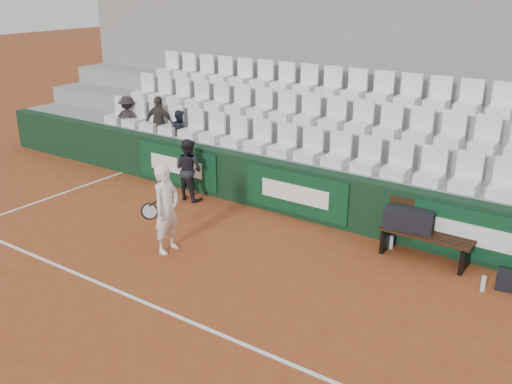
{
  "coord_description": "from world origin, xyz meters",
  "views": [
    {
      "loc": [
        4.93,
        -4.88,
        4.32
      ],
      "look_at": [
        -0.12,
        2.4,
        1.0
      ],
      "focal_mm": 40.0,
      "sensor_mm": 36.0,
      "label": 1
    }
  ],
  "objects_px": {
    "sports_bag_ground": "(512,281)",
    "ball_kid": "(188,169)",
    "bench_left": "(425,246)",
    "water_bottle_near": "(391,242)",
    "tennis_player": "(166,209)",
    "spectator_c": "(178,112)",
    "water_bottle_far": "(483,284)",
    "sports_bag_left": "(408,220)",
    "spectator_a": "(127,101)",
    "spectator_b": "(158,104)"
  },
  "relations": [
    {
      "from": "tennis_player",
      "to": "ball_kid",
      "type": "height_order",
      "value": "tennis_player"
    },
    {
      "from": "water_bottle_far",
      "to": "ball_kid",
      "type": "relative_size",
      "value": 0.19
    },
    {
      "from": "bench_left",
      "to": "sports_bag_left",
      "type": "xyz_separation_m",
      "value": [
        -0.32,
        0.01,
        0.39
      ]
    },
    {
      "from": "sports_bag_left",
      "to": "tennis_player",
      "type": "xyz_separation_m",
      "value": [
        -3.34,
        -2.17,
        0.14
      ]
    },
    {
      "from": "bench_left",
      "to": "sports_bag_left",
      "type": "bearing_deg",
      "value": 178.24
    },
    {
      "from": "bench_left",
      "to": "water_bottle_near",
      "type": "relative_size",
      "value": 6.39
    },
    {
      "from": "spectator_c",
      "to": "ball_kid",
      "type": "bearing_deg",
      "value": 134.39
    },
    {
      "from": "water_bottle_near",
      "to": "spectator_b",
      "type": "relative_size",
      "value": 0.19
    },
    {
      "from": "sports_bag_left",
      "to": "water_bottle_near",
      "type": "distance_m",
      "value": 0.57
    },
    {
      "from": "water_bottle_far",
      "to": "water_bottle_near",
      "type": "bearing_deg",
      "value": 160.62
    },
    {
      "from": "sports_bag_left",
      "to": "water_bottle_far",
      "type": "relative_size",
      "value": 3.2
    },
    {
      "from": "sports_bag_left",
      "to": "spectator_a",
      "type": "xyz_separation_m",
      "value": [
        -7.45,
        0.9,
        0.95
      ]
    },
    {
      "from": "water_bottle_near",
      "to": "tennis_player",
      "type": "bearing_deg",
      "value": -144.21
    },
    {
      "from": "bench_left",
      "to": "water_bottle_near",
      "type": "xyz_separation_m",
      "value": [
        -0.59,
        0.05,
        -0.11
      ]
    },
    {
      "from": "spectator_a",
      "to": "spectator_b",
      "type": "relative_size",
      "value": 0.91
    },
    {
      "from": "bench_left",
      "to": "sports_bag_ground",
      "type": "distance_m",
      "value": 1.42
    },
    {
      "from": "water_bottle_near",
      "to": "sports_bag_ground",
      "type": "bearing_deg",
      "value": -8.23
    },
    {
      "from": "water_bottle_far",
      "to": "spectator_b",
      "type": "distance_m",
      "value": 8.06
    },
    {
      "from": "sports_bag_left",
      "to": "tennis_player",
      "type": "bearing_deg",
      "value": -146.99
    },
    {
      "from": "tennis_player",
      "to": "spectator_c",
      "type": "bearing_deg",
      "value": 128.57
    },
    {
      "from": "spectator_b",
      "to": "sports_bag_left",
      "type": "bearing_deg",
      "value": 162.55
    },
    {
      "from": "water_bottle_far",
      "to": "tennis_player",
      "type": "distance_m",
      "value": 5.05
    },
    {
      "from": "water_bottle_far",
      "to": "ball_kid",
      "type": "height_order",
      "value": "ball_kid"
    },
    {
      "from": "bench_left",
      "to": "spectator_b",
      "type": "height_order",
      "value": "spectator_b"
    },
    {
      "from": "sports_bag_left",
      "to": "spectator_c",
      "type": "distance_m",
      "value": 5.93
    },
    {
      "from": "sports_bag_left",
      "to": "water_bottle_far",
      "type": "height_order",
      "value": "sports_bag_left"
    },
    {
      "from": "sports_bag_left",
      "to": "spectator_a",
      "type": "relative_size",
      "value": 0.69
    },
    {
      "from": "spectator_b",
      "to": "tennis_player",
      "type": "bearing_deg",
      "value": 125.39
    },
    {
      "from": "sports_bag_ground",
      "to": "bench_left",
      "type": "bearing_deg",
      "value": 170.52
    },
    {
      "from": "ball_kid",
      "to": "spectator_c",
      "type": "relative_size",
      "value": 1.28
    },
    {
      "from": "water_bottle_near",
      "to": "spectator_b",
      "type": "bearing_deg",
      "value": 172.09
    },
    {
      "from": "sports_bag_left",
      "to": "water_bottle_far",
      "type": "distance_m",
      "value": 1.57
    },
    {
      "from": "spectator_a",
      "to": "spectator_c",
      "type": "height_order",
      "value": "spectator_a"
    },
    {
      "from": "sports_bag_ground",
      "to": "sports_bag_left",
      "type": "bearing_deg",
      "value": 171.95
    },
    {
      "from": "tennis_player",
      "to": "ball_kid",
      "type": "bearing_deg",
      "value": 122.53
    },
    {
      "from": "bench_left",
      "to": "sports_bag_left",
      "type": "distance_m",
      "value": 0.51
    },
    {
      "from": "sports_bag_ground",
      "to": "water_bottle_near",
      "type": "relative_size",
      "value": 1.85
    },
    {
      "from": "spectator_c",
      "to": "tennis_player",
      "type": "bearing_deg",
      "value": 124.9
    },
    {
      "from": "sports_bag_left",
      "to": "sports_bag_ground",
      "type": "distance_m",
      "value": 1.81
    },
    {
      "from": "spectator_a",
      "to": "spectator_c",
      "type": "xyz_separation_m",
      "value": [
        1.66,
        0.0,
        -0.06
      ]
    },
    {
      "from": "sports_bag_ground",
      "to": "ball_kid",
      "type": "xyz_separation_m",
      "value": [
        -6.37,
        0.11,
        0.51
      ]
    },
    {
      "from": "sports_bag_left",
      "to": "spectator_a",
      "type": "distance_m",
      "value": 7.57
    },
    {
      "from": "water_bottle_near",
      "to": "tennis_player",
      "type": "xyz_separation_m",
      "value": [
        -3.07,
        -2.22,
        0.64
      ]
    },
    {
      "from": "ball_kid",
      "to": "sports_bag_ground",
      "type": "bearing_deg",
      "value": 179.61
    },
    {
      "from": "sports_bag_left",
      "to": "bench_left",
      "type": "bearing_deg",
      "value": -1.76
    },
    {
      "from": "sports_bag_ground",
      "to": "water_bottle_far",
      "type": "height_order",
      "value": "sports_bag_ground"
    },
    {
      "from": "sports_bag_ground",
      "to": "spectator_c",
      "type": "bearing_deg",
      "value": 171.38
    },
    {
      "from": "sports_bag_ground",
      "to": "spectator_c",
      "type": "distance_m",
      "value": 7.72
    },
    {
      "from": "water_bottle_near",
      "to": "spectator_b",
      "type": "height_order",
      "value": "spectator_b"
    },
    {
      "from": "sports_bag_ground",
      "to": "water_bottle_far",
      "type": "relative_size",
      "value": 1.78
    }
  ]
}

